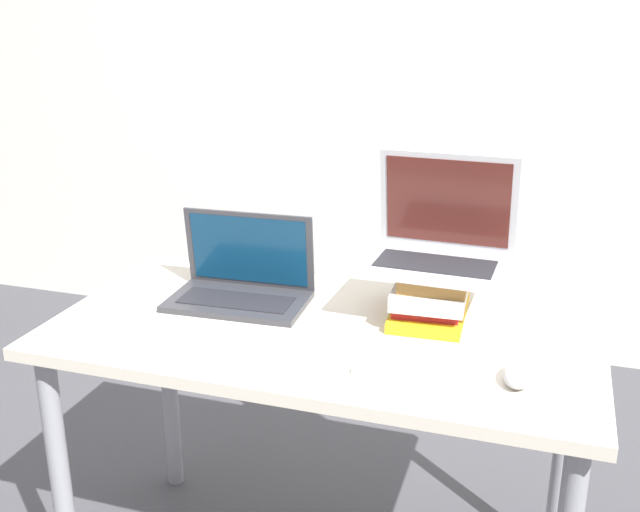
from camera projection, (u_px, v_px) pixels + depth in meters
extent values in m
cube|color=silver|center=(441.00, 39.00, 3.06)|extent=(8.00, 0.05, 2.70)
cube|color=beige|center=(322.00, 332.00, 1.81)|extent=(1.31, 0.67, 0.03)
cylinder|color=gray|center=(61.00, 485.00, 1.86)|extent=(0.05, 0.05, 0.73)
cylinder|color=gray|center=(169.00, 382.00, 2.35)|extent=(0.05, 0.05, 0.73)
cylinder|color=gray|center=(563.00, 448.00, 2.01)|extent=(0.05, 0.05, 0.73)
cube|color=#333338|center=(238.00, 302.00, 1.93)|extent=(0.36, 0.23, 0.02)
cube|color=#232328|center=(236.00, 300.00, 1.92)|extent=(0.30, 0.12, 0.00)
cube|color=#333338|center=(249.00, 249.00, 1.98)|extent=(0.36, 0.05, 0.21)
cube|color=#0A2D4C|center=(249.00, 250.00, 1.98)|extent=(0.32, 0.04, 0.18)
cube|color=gold|center=(429.00, 311.00, 1.86)|extent=(0.19, 0.28, 0.03)
cube|color=maroon|center=(429.00, 300.00, 1.86)|extent=(0.17, 0.23, 0.03)
cube|color=white|center=(432.00, 288.00, 1.85)|extent=(0.19, 0.28, 0.04)
cube|color=olive|center=(436.00, 275.00, 1.82)|extent=(0.17, 0.22, 0.04)
cube|color=#B2B2B7|center=(436.00, 265.00, 1.81)|extent=(0.35, 0.26, 0.02)
cube|color=#232328|center=(435.00, 263.00, 1.79)|extent=(0.29, 0.14, 0.00)
cube|color=#B2B2B7|center=(448.00, 201.00, 1.86)|extent=(0.34, 0.06, 0.25)
cube|color=#4C1E19|center=(447.00, 202.00, 1.85)|extent=(0.31, 0.05, 0.22)
cube|color=silver|center=(420.00, 369.00, 1.59)|extent=(0.27, 0.11, 0.01)
cube|color=silver|center=(420.00, 366.00, 1.58)|extent=(0.25, 0.09, 0.00)
ellipsoid|color=#B2B2B7|center=(518.00, 375.00, 1.54)|extent=(0.06, 0.11, 0.04)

